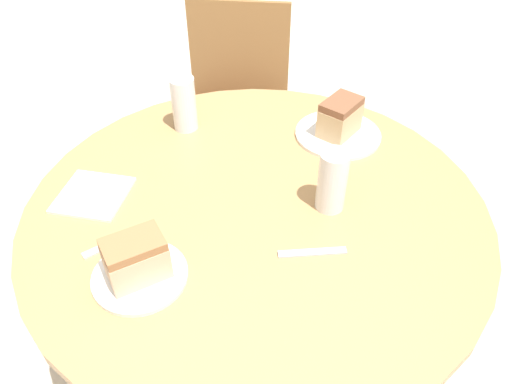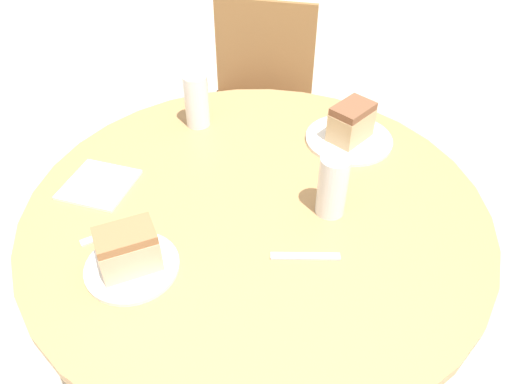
# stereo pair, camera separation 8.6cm
# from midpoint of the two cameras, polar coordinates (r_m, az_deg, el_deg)

# --- Properties ---
(ground_plane) EXTENTS (8.00, 8.00, 0.00)m
(ground_plane) POSITION_cam_midpoint_polar(r_m,az_deg,el_deg) (1.79, 1.46, -19.79)
(ground_plane) COLOR beige
(table) EXTENTS (1.10, 1.10, 0.76)m
(table) POSITION_cam_midpoint_polar(r_m,az_deg,el_deg) (1.33, 1.87, -7.97)
(table) COLOR tan
(table) RESTS_ON ground_plane
(chair) EXTENTS (0.49, 0.51, 0.85)m
(chair) POSITION_cam_midpoint_polar(r_m,az_deg,el_deg) (2.12, 1.34, 9.39)
(chair) COLOR olive
(chair) RESTS_ON ground_plane
(plate_near) EXTENTS (0.20, 0.20, 0.01)m
(plate_near) POSITION_cam_midpoint_polar(r_m,az_deg,el_deg) (1.07, -11.71, -8.45)
(plate_near) COLOR white
(plate_near) RESTS_ON table
(plate_far) EXTENTS (0.24, 0.24, 0.01)m
(plate_far) POSITION_cam_midpoint_polar(r_m,az_deg,el_deg) (1.42, 12.29, 5.87)
(plate_far) COLOR white
(plate_far) RESTS_ON table
(cake_slice_near) EXTENTS (0.14, 0.13, 0.10)m
(cake_slice_near) POSITION_cam_midpoint_polar(r_m,az_deg,el_deg) (1.03, -12.12, -6.51)
(cake_slice_near) COLOR beige
(cake_slice_near) RESTS_ON plate_near
(cake_slice_far) EXTENTS (0.13, 0.14, 0.10)m
(cake_slice_far) POSITION_cam_midpoint_polar(r_m,az_deg,el_deg) (1.39, 12.62, 7.75)
(cake_slice_far) COLOR tan
(cake_slice_far) RESTS_ON plate_far
(glass_lemonade) EXTENTS (0.07, 0.07, 0.15)m
(glass_lemonade) POSITION_cam_midpoint_polar(r_m,az_deg,el_deg) (1.14, 10.84, 0.28)
(glass_lemonade) COLOR beige
(glass_lemonade) RESTS_ON table
(glass_water) EXTENTS (0.07, 0.07, 0.15)m
(glass_water) POSITION_cam_midpoint_polar(r_m,az_deg,el_deg) (1.43, -5.04, 10.03)
(glass_water) COLOR silver
(glass_water) RESTS_ON table
(napkin_stack) EXTENTS (0.19, 0.19, 0.01)m
(napkin_stack) POSITION_cam_midpoint_polar(r_m,az_deg,el_deg) (1.28, -15.69, 0.76)
(napkin_stack) COLOR white
(napkin_stack) RESTS_ON table
(fork) EXTENTS (0.14, 0.10, 0.00)m
(fork) POSITION_cam_midpoint_polar(r_m,az_deg,el_deg) (1.15, -13.82, -4.47)
(fork) COLOR silver
(fork) RESTS_ON table
(spoon) EXTENTS (0.15, 0.03, 0.00)m
(spoon) POSITION_cam_midpoint_polar(r_m,az_deg,el_deg) (1.08, 7.97, -7.37)
(spoon) COLOR silver
(spoon) RESTS_ON table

